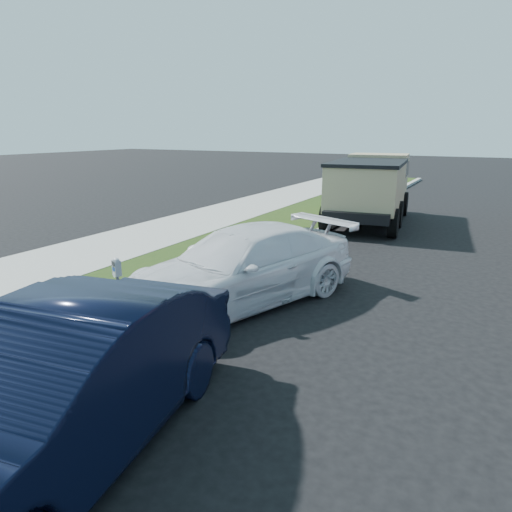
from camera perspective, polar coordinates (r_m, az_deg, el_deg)
The scene contains 6 objects.
ground at distance 7.65m, azimuth 5.76°, elevation -10.36°, with size 120.00×120.00×0.00m, color black.
streetside at distance 12.14m, azimuth -15.22°, elevation -0.65°, with size 6.12×50.00×0.15m.
parking_meter at distance 7.93m, azimuth -16.94°, elevation -2.49°, with size 0.19×0.16×1.18m.
white_wagon at distance 9.03m, azimuth -1.31°, elevation -1.18°, with size 2.07×5.08×1.48m, color white.
navy_sedan at distance 5.17m, azimuth -23.30°, elevation -14.98°, with size 1.72×4.92×1.62m, color black.
dump_truck at distance 17.59m, azimuth 14.20°, elevation 8.56°, with size 3.08×6.38×2.41m.
Camera 1 is at (2.60, -6.38, 3.32)m, focal length 32.00 mm.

